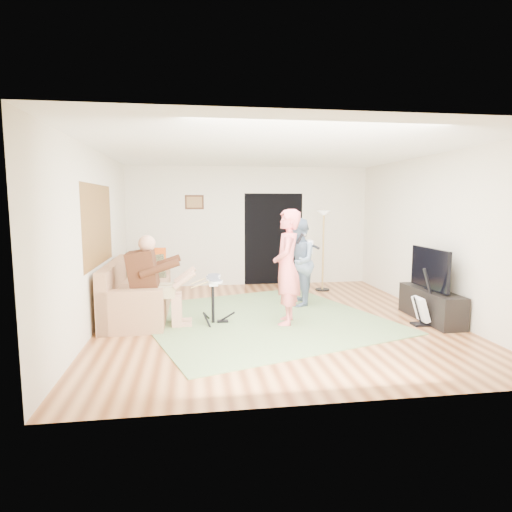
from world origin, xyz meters
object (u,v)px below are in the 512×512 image
Objects in this scene: dining_chair at (155,280)px; drum_kit at (213,303)px; torchiere_lamp at (323,236)px; singer at (287,267)px; guitarist at (298,262)px; tv_cabinet at (431,305)px; guitar_spare at (421,309)px; television at (430,268)px; sofa at (133,298)px.

drum_kit is at bearing -58.63° from dining_chair.
torchiere_lamp is (2.47, 2.23, 0.85)m from drum_kit.
singer is 1.12× the size of guitarist.
dining_chair reaches higher than tv_cabinet.
guitar_spare reaches higher than drum_kit.
television is (1.85, -1.28, 0.04)m from guitarist.
sofa is at bearing 164.78° from guitar_spare.
drum_kit is 3.50m from television.
drum_kit is at bearing -84.51° from singer.
guitar_spare is 0.40m from tv_cabinet.
tv_cabinet is at bearing -23.39° from dining_chair.
tv_cabinet is at bearing 101.33° from singer.
singer is 2.77m from torchiere_lamp.
guitarist is at bearing 145.93° from tv_cabinet.
television is at bearing -5.30° from drum_kit.
dining_chair reaches higher than sofa.
singer is (2.44, -0.83, 0.59)m from sofa.
torchiere_lamp is 3.63m from dining_chair.
dining_chair is at bearing -120.81° from singer.
dining_chair is (-4.25, 2.62, 0.09)m from guitar_spare.
sofa is 2.52× the size of guitar_spare.
torchiere_lamp is (0.87, 1.27, 0.37)m from guitarist.
guitarist is 2.91m from dining_chair.
guitarist is at bearing 31.05° from drum_kit.
guitar_spare is (1.59, -1.54, -0.55)m from guitarist.
guitar_spare is 0.91× the size of dining_chair.
guitar_spare is 4.99m from dining_chair.
guitarist is 1.54× the size of television.
drum_kit is 0.84× the size of guitar_spare.
television reaches higher than guitar_spare.
torchiere_lamp reaches higher than dining_chair.
singer reaches higher than guitar_spare.
singer reaches higher than sofa.
guitar_spare is (2.05, -0.39, -0.64)m from singer.
guitarist reaches higher than drum_kit.
singer is at bearing -41.35° from dining_chair.
sofa is at bearing -157.22° from torchiere_lamp.
drum_kit is at bearing 174.77° from tv_cabinet.
television is (2.31, -0.14, -0.05)m from singer.
singer reaches higher than drum_kit.
drum_kit is 0.47× the size of guitarist.
dining_chair is at bearing -100.67° from guitarist.
dining_chair is at bearing 117.28° from drum_kit.
singer is 1.28× the size of tv_cabinet.
singer is at bearing -118.80° from torchiere_lamp.
torchiere_lamp is at bearing 157.11° from guitarist.
sofa is 2.65m from singer.
tv_cabinet is (1.03, -2.55, -0.93)m from torchiere_lamp.
guitarist is 1.15× the size of tv_cabinet.
sofa is 1.42m from dining_chair.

